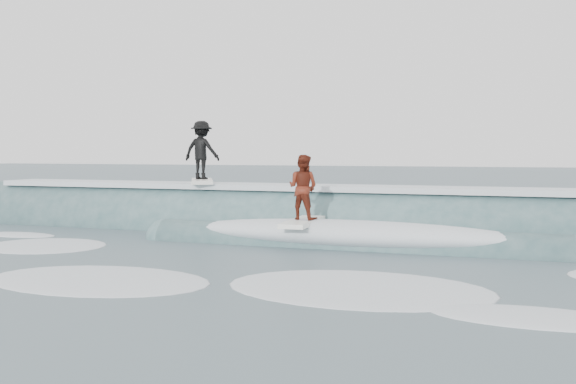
% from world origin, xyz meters
% --- Properties ---
extents(ground, '(160.00, 160.00, 0.00)m').
position_xyz_m(ground, '(0.00, 0.00, 0.00)').
color(ground, '#3E4E5A').
rests_on(ground, ground).
extents(breaking_wave, '(22.41, 3.94, 2.32)m').
position_xyz_m(breaking_wave, '(0.21, 3.47, 0.04)').
color(breaking_wave, '#385A5E').
rests_on(breaking_wave, ground).
extents(surfer_black, '(1.41, 2.03, 1.68)m').
position_xyz_m(surfer_black, '(-2.83, 3.72, 2.03)').
color(surfer_black, white).
rests_on(surfer_black, ground).
extents(surfer_red, '(0.79, 2.02, 1.54)m').
position_xyz_m(surfer_red, '(0.77, 1.52, 1.16)').
color(surfer_red, white).
rests_on(surfer_red, ground).
extents(whitewater, '(15.81, 5.75, 0.10)m').
position_xyz_m(whitewater, '(1.19, -1.99, 0.00)').
color(whitewater, silver).
rests_on(whitewater, ground).
extents(far_swells, '(38.99, 8.65, 0.80)m').
position_xyz_m(far_swells, '(0.20, 17.65, 0.00)').
color(far_swells, '#385A5E').
rests_on(far_swells, ground).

